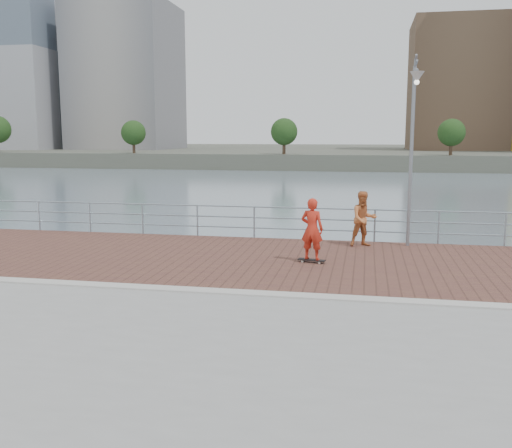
% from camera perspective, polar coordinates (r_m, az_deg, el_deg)
% --- Properties ---
extents(water, '(400.00, 400.00, 0.00)m').
position_cam_1_polar(water, '(13.70, -1.64, -15.09)').
color(water, slate).
rests_on(water, ground).
extents(brick_lane, '(40.00, 6.80, 0.02)m').
position_cam_1_polar(brick_lane, '(16.43, 1.06, -3.59)').
color(brick_lane, brown).
rests_on(brick_lane, seawall).
extents(curb, '(40.00, 0.40, 0.06)m').
position_cam_1_polar(curb, '(13.00, -1.68, -6.89)').
color(curb, '#B7B5AD').
rests_on(curb, seawall).
extents(far_shore, '(320.00, 95.00, 2.50)m').
position_cam_1_polar(far_shore, '(134.80, 9.82, 6.98)').
color(far_shore, '#4C5142').
rests_on(far_shore, ground).
extents(guardrail, '(39.06, 0.06, 1.13)m').
position_cam_1_polar(guardrail, '(19.61, 2.77, 0.47)').
color(guardrail, '#8C9EA8').
rests_on(guardrail, brick_lane).
extents(street_lamp, '(0.42, 1.21, 5.70)m').
position_cam_1_polar(street_lamp, '(18.35, 15.50, 10.10)').
color(street_lamp, gray).
rests_on(street_lamp, brick_lane).
extents(skateboard, '(0.80, 0.35, 0.09)m').
position_cam_1_polar(skateboard, '(16.10, 5.57, -3.61)').
color(skateboard, black).
rests_on(skateboard, brick_lane).
extents(skateboarder, '(0.70, 0.53, 1.74)m').
position_cam_1_polar(skateboarder, '(15.94, 5.62, -0.50)').
color(skateboarder, red).
rests_on(skateboarder, skateboard).
extents(bystander, '(1.04, 0.93, 1.77)m').
position_cam_1_polar(bystander, '(18.54, 10.71, 0.51)').
color(bystander, '#C8703A').
rests_on(bystander, brick_lane).
extents(shoreline_trees, '(109.86, 5.00, 6.67)m').
position_cam_1_polar(shoreline_trees, '(89.66, 5.23, 9.33)').
color(shoreline_trees, '#473323').
rests_on(shoreline_trees, far_shore).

